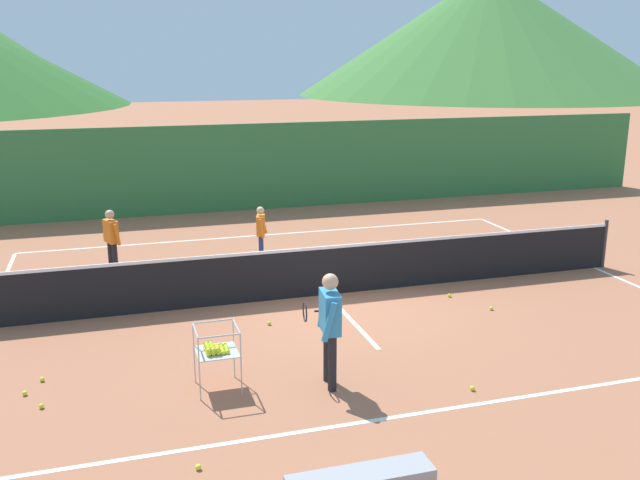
{
  "coord_description": "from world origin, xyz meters",
  "views": [
    {
      "loc": [
        -3.85,
        -12.22,
        4.47
      ],
      "look_at": [
        0.01,
        0.5,
        0.96
      ],
      "focal_mm": 39.36,
      "sensor_mm": 36.0,
      "label": 1
    }
  ],
  "objects_px": {
    "student_1": "(261,229)",
    "tennis_ball_0": "(491,308)",
    "instructor": "(329,319)",
    "tennis_ball_7": "(198,467)",
    "tennis_ball_6": "(41,406)",
    "tennis_ball_3": "(472,388)",
    "tennis_ball_4": "(25,393)",
    "ball_cart": "(216,349)",
    "tennis_ball_1": "(269,323)",
    "tennis_net": "(327,270)",
    "tennis_ball_2": "(42,379)",
    "tennis_ball_5": "(449,295)",
    "student_0": "(111,236)"
  },
  "relations": [
    {
      "from": "student_1",
      "to": "ball_cart",
      "type": "xyz_separation_m",
      "value": [
        -1.91,
        -5.89,
        -0.16
      ]
    },
    {
      "from": "tennis_ball_4",
      "to": "tennis_ball_6",
      "type": "relative_size",
      "value": 1.0
    },
    {
      "from": "student_1",
      "to": "tennis_ball_4",
      "type": "bearing_deg",
      "value": -129.8
    },
    {
      "from": "tennis_ball_6",
      "to": "tennis_ball_5",
      "type": "bearing_deg",
      "value": 18.66
    },
    {
      "from": "tennis_ball_0",
      "to": "tennis_ball_5",
      "type": "bearing_deg",
      "value": 114.74
    },
    {
      "from": "tennis_net",
      "to": "tennis_ball_3",
      "type": "bearing_deg",
      "value": -80.71
    },
    {
      "from": "tennis_ball_1",
      "to": "tennis_ball_4",
      "type": "height_order",
      "value": "same"
    },
    {
      "from": "student_1",
      "to": "tennis_ball_5",
      "type": "bearing_deg",
      "value": -49.02
    },
    {
      "from": "tennis_ball_1",
      "to": "tennis_ball_7",
      "type": "bearing_deg",
      "value": -113.24
    },
    {
      "from": "instructor",
      "to": "tennis_ball_0",
      "type": "xyz_separation_m",
      "value": [
        3.72,
        1.99,
        -0.95
      ]
    },
    {
      "from": "tennis_ball_6",
      "to": "tennis_net",
      "type": "bearing_deg",
      "value": 33.16
    },
    {
      "from": "tennis_net",
      "to": "student_1",
      "type": "bearing_deg",
      "value": 105.95
    },
    {
      "from": "tennis_ball_2",
      "to": "tennis_ball_6",
      "type": "relative_size",
      "value": 1.0
    },
    {
      "from": "tennis_ball_2",
      "to": "tennis_ball_4",
      "type": "relative_size",
      "value": 1.0
    },
    {
      "from": "tennis_net",
      "to": "tennis_ball_4",
      "type": "height_order",
      "value": "tennis_net"
    },
    {
      "from": "tennis_ball_1",
      "to": "tennis_ball_5",
      "type": "xyz_separation_m",
      "value": [
        3.62,
        0.4,
        0.0
      ]
    },
    {
      "from": "tennis_net",
      "to": "tennis_ball_6",
      "type": "bearing_deg",
      "value": -146.84
    },
    {
      "from": "instructor",
      "to": "tennis_ball_6",
      "type": "bearing_deg",
      "value": 173.24
    },
    {
      "from": "tennis_ball_0",
      "to": "tennis_ball_1",
      "type": "relative_size",
      "value": 1.0
    },
    {
      "from": "student_0",
      "to": "tennis_ball_0",
      "type": "height_order",
      "value": "student_0"
    },
    {
      "from": "tennis_net",
      "to": "instructor",
      "type": "xyz_separation_m",
      "value": [
        -1.12,
        -3.67,
        0.48
      ]
    },
    {
      "from": "student_1",
      "to": "tennis_ball_6",
      "type": "height_order",
      "value": "student_1"
    },
    {
      "from": "ball_cart",
      "to": "tennis_ball_3",
      "type": "height_order",
      "value": "ball_cart"
    },
    {
      "from": "student_1",
      "to": "tennis_ball_0",
      "type": "height_order",
      "value": "student_1"
    },
    {
      "from": "tennis_net",
      "to": "tennis_ball_0",
      "type": "relative_size",
      "value": 186.45
    },
    {
      "from": "tennis_ball_4",
      "to": "tennis_ball_6",
      "type": "bearing_deg",
      "value": -61.5
    },
    {
      "from": "student_0",
      "to": "tennis_ball_4",
      "type": "xyz_separation_m",
      "value": [
        -1.26,
        -5.39,
        -0.79
      ]
    },
    {
      "from": "tennis_ball_1",
      "to": "tennis_ball_7",
      "type": "relative_size",
      "value": 1.0
    },
    {
      "from": "student_1",
      "to": "tennis_ball_6",
      "type": "xyz_separation_m",
      "value": [
        -4.19,
        -5.78,
        -0.72
      ]
    },
    {
      "from": "ball_cart",
      "to": "tennis_ball_1",
      "type": "xyz_separation_m",
      "value": [
        1.22,
        2.11,
        -0.56
      ]
    },
    {
      "from": "tennis_ball_0",
      "to": "tennis_ball_6",
      "type": "height_order",
      "value": "same"
    },
    {
      "from": "ball_cart",
      "to": "tennis_ball_5",
      "type": "xyz_separation_m",
      "value": [
        4.84,
        2.51,
        -0.56
      ]
    },
    {
      "from": "tennis_ball_3",
      "to": "tennis_ball_6",
      "type": "relative_size",
      "value": 1.0
    },
    {
      "from": "ball_cart",
      "to": "tennis_ball_2",
      "type": "distance_m",
      "value": 2.58
    },
    {
      "from": "student_1",
      "to": "tennis_ball_1",
      "type": "relative_size",
      "value": 18.49
    },
    {
      "from": "student_1",
      "to": "tennis_ball_0",
      "type": "bearing_deg",
      "value": -51.85
    },
    {
      "from": "tennis_ball_5",
      "to": "tennis_ball_6",
      "type": "distance_m",
      "value": 7.52
    },
    {
      "from": "student_0",
      "to": "ball_cart",
      "type": "xyz_separation_m",
      "value": [
        1.27,
        -5.95,
        -0.23
      ]
    },
    {
      "from": "student_0",
      "to": "tennis_ball_6",
      "type": "bearing_deg",
      "value": -99.89
    },
    {
      "from": "tennis_ball_5",
      "to": "tennis_ball_0",
      "type": "bearing_deg",
      "value": -65.26
    },
    {
      "from": "instructor",
      "to": "tennis_ball_6",
      "type": "xyz_separation_m",
      "value": [
        -3.81,
        0.45,
        -0.95
      ]
    },
    {
      "from": "instructor",
      "to": "tennis_ball_0",
      "type": "height_order",
      "value": "instructor"
    },
    {
      "from": "student_0",
      "to": "student_1",
      "type": "relative_size",
      "value": 1.09
    },
    {
      "from": "instructor",
      "to": "tennis_ball_7",
      "type": "relative_size",
      "value": 24.07
    },
    {
      "from": "ball_cart",
      "to": "tennis_ball_0",
      "type": "xyz_separation_m",
      "value": [
        5.24,
        1.65,
        -0.56
      ]
    },
    {
      "from": "tennis_net",
      "to": "tennis_ball_5",
      "type": "distance_m",
      "value": 2.39
    },
    {
      "from": "tennis_net",
      "to": "tennis_ball_0",
      "type": "bearing_deg",
      "value": -32.82
    },
    {
      "from": "student_0",
      "to": "tennis_ball_1",
      "type": "relative_size",
      "value": 20.16
    },
    {
      "from": "instructor",
      "to": "tennis_ball_7",
      "type": "height_order",
      "value": "instructor"
    },
    {
      "from": "instructor",
      "to": "tennis_ball_7",
      "type": "xyz_separation_m",
      "value": [
        -2.02,
        -1.56,
        -0.95
      ]
    }
  ]
}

